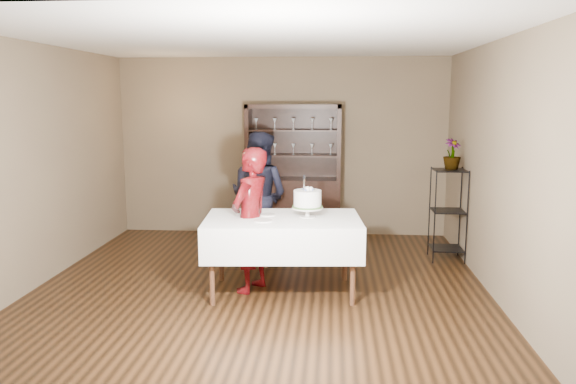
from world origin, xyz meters
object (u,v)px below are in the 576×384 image
(plant_etagere, at_px, (448,211))
(cake_table, at_px, (283,235))
(china_hutch, at_px, (294,194))
(potted_plant, at_px, (452,154))
(cake, at_px, (307,200))
(man, at_px, (259,196))
(woman, at_px, (251,220))

(plant_etagere, relative_size, cake_table, 0.69)
(china_hutch, height_order, plant_etagere, china_hutch)
(cake_table, bearing_deg, potted_plant, 35.37)
(cake, bearing_deg, man, 119.97)
(cake_table, relative_size, woman, 1.10)
(plant_etagere, height_order, cake, cake)
(plant_etagere, xyz_separation_m, woman, (-2.37, -1.38, 0.14))
(cake_table, height_order, woman, woman)
(woman, xyz_separation_m, man, (-0.07, 1.22, 0.05))
(china_hutch, relative_size, plant_etagere, 1.67)
(plant_etagere, xyz_separation_m, man, (-2.45, -0.16, 0.18))
(plant_etagere, bearing_deg, potted_plant, 56.48)
(china_hutch, distance_m, cake, 2.45)
(woman, relative_size, cake, 3.45)
(woman, distance_m, potted_plant, 2.85)
(woman, bearing_deg, potted_plant, 145.15)
(potted_plant, bearing_deg, man, -175.34)
(potted_plant, bearing_deg, plant_etagere, -123.52)
(cake_table, relative_size, man, 1.03)
(woman, bearing_deg, cake, 116.80)
(plant_etagere, relative_size, woman, 0.76)
(cake_table, distance_m, woman, 0.39)
(china_hutch, distance_m, man, 1.28)
(woman, distance_m, man, 1.22)
(plant_etagere, bearing_deg, cake_table, -145.03)
(plant_etagere, distance_m, man, 2.46)
(man, relative_size, potted_plant, 4.26)
(man, height_order, potted_plant, man)
(man, xyz_separation_m, cake, (0.69, -1.19, 0.18))
(china_hutch, height_order, cake_table, china_hutch)
(china_hutch, distance_m, woman, 2.45)
(cake, bearing_deg, plant_etagere, 37.59)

